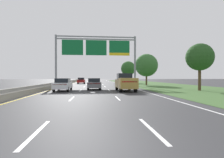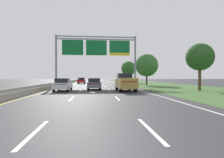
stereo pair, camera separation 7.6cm
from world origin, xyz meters
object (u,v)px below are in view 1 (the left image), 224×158
(car_white_left_lane_sedan, at_px, (63,84))
(roadside_tree_mid, at_px, (146,65))
(car_red_left_lane_sedan, at_px, (81,81))
(roadside_tree_near, at_px, (200,57))
(roadside_tree_far, at_px, (128,68))
(car_grey_centre_lane_sedan, at_px, (94,84))
(overhead_sign_gantry, at_px, (96,50))
(pickup_truck_gold, at_px, (125,82))

(car_white_left_lane_sedan, relative_size, roadside_tree_mid, 0.67)
(car_red_left_lane_sedan, xyz_separation_m, roadside_tree_near, (16.79, -25.91, 3.44))
(roadside_tree_mid, relative_size, roadside_tree_far, 1.04)
(car_white_left_lane_sedan, distance_m, roadside_tree_far, 32.70)
(roadside_tree_near, distance_m, roadside_tree_mid, 15.50)
(roadside_tree_near, bearing_deg, car_grey_centre_lane_sedan, 166.63)
(car_grey_centre_lane_sedan, height_order, roadside_tree_far, roadside_tree_far)
(overhead_sign_gantry, xyz_separation_m, car_red_left_lane_sedan, (-3.75, 13.91, -5.91))
(overhead_sign_gantry, bearing_deg, roadside_tree_mid, 17.38)
(overhead_sign_gantry, xyz_separation_m, pickup_truck_gold, (3.46, -11.86, -5.65))
(roadside_tree_near, bearing_deg, car_red_left_lane_sedan, 122.94)
(overhead_sign_gantry, xyz_separation_m, car_white_left_lane_sedan, (-4.23, -11.05, -5.91))
(car_red_left_lane_sedan, distance_m, car_white_left_lane_sedan, 24.96)
(roadside_tree_near, distance_m, roadside_tree_far, 30.67)
(car_grey_centre_lane_sedan, relative_size, car_red_left_lane_sedan, 1.00)
(roadside_tree_mid, distance_m, roadside_tree_far, 15.21)
(car_red_left_lane_sedan, bearing_deg, overhead_sign_gantry, -164.41)
(overhead_sign_gantry, height_order, roadside_tree_far, overhead_sign_gantry)
(car_grey_centre_lane_sedan, bearing_deg, roadside_tree_mid, -42.82)
(car_grey_centre_lane_sedan, height_order, car_white_left_lane_sedan, same)
(roadside_tree_near, height_order, roadside_tree_mid, roadside_tree_mid)
(car_grey_centre_lane_sedan, bearing_deg, overhead_sign_gantry, -3.37)
(roadside_tree_near, bearing_deg, roadside_tree_mid, 99.37)
(pickup_truck_gold, distance_m, car_white_left_lane_sedan, 7.73)
(pickup_truck_gold, height_order, car_grey_centre_lane_sedan, pickup_truck_gold)
(pickup_truck_gold, distance_m, roadside_tree_far, 31.06)
(roadside_tree_near, bearing_deg, overhead_sign_gantry, 137.36)
(pickup_truck_gold, xyz_separation_m, roadside_tree_mid, (7.05, 15.15, 3.12))
(car_grey_centre_lane_sedan, distance_m, car_white_left_lane_sedan, 4.44)
(car_grey_centre_lane_sedan, xyz_separation_m, roadside_tree_far, (9.84, 27.27, 3.39))
(roadside_tree_far, bearing_deg, roadside_tree_mid, -85.99)
(overhead_sign_gantry, height_order, car_red_left_lane_sedan, overhead_sign_gantry)
(roadside_tree_mid, bearing_deg, car_red_left_lane_sedan, 143.35)
(pickup_truck_gold, relative_size, car_red_left_lane_sedan, 1.22)
(overhead_sign_gantry, relative_size, pickup_truck_gold, 2.79)
(car_red_left_lane_sedan, distance_m, roadside_tree_far, 14.37)
(roadside_tree_mid, xyz_separation_m, roadside_tree_far, (-1.06, 15.17, 0.02))
(car_red_left_lane_sedan, xyz_separation_m, roadside_tree_far, (13.20, 4.55, 3.39))
(pickup_truck_gold, bearing_deg, roadside_tree_far, -11.21)
(car_grey_centre_lane_sedan, bearing_deg, pickup_truck_gold, -129.14)
(roadside_tree_near, bearing_deg, pickup_truck_gold, 179.16)
(overhead_sign_gantry, relative_size, roadside_tree_near, 2.51)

